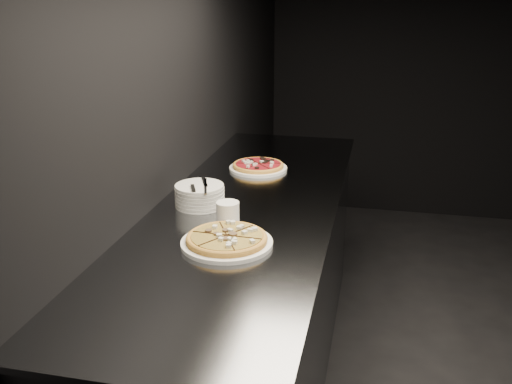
% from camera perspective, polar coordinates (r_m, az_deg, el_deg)
% --- Properties ---
extents(wall_left, '(0.02, 5.00, 2.80)m').
position_cam_1_polar(wall_left, '(2.40, -9.57, 10.45)').
color(wall_left, black).
rests_on(wall_left, floor).
extents(counter, '(0.74, 2.44, 0.92)m').
position_cam_1_polar(counter, '(2.60, -0.68, -10.60)').
color(counter, slate).
rests_on(counter, floor).
extents(pizza_mushroom, '(0.32, 0.32, 0.04)m').
position_cam_1_polar(pizza_mushroom, '(2.00, -2.94, -4.79)').
color(pizza_mushroom, white).
rests_on(pizza_mushroom, counter).
extents(pizza_tomato, '(0.30, 0.30, 0.03)m').
position_cam_1_polar(pizza_tomato, '(2.85, 0.22, 2.60)').
color(pizza_tomato, white).
rests_on(pizza_tomato, counter).
extents(plate_stack, '(0.20, 0.20, 0.09)m').
position_cam_1_polar(plate_stack, '(2.37, -5.66, -0.34)').
color(plate_stack, white).
rests_on(plate_stack, counter).
extents(cutlery, '(0.08, 0.21, 0.01)m').
position_cam_1_polar(cutlery, '(2.34, -5.62, 0.63)').
color(cutlery, '#AEB1B5').
rests_on(cutlery, plate_stack).
extents(ramekin, '(0.09, 0.09, 0.08)m').
position_cam_1_polar(ramekin, '(2.20, -2.84, -1.92)').
color(ramekin, white).
rests_on(ramekin, counter).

